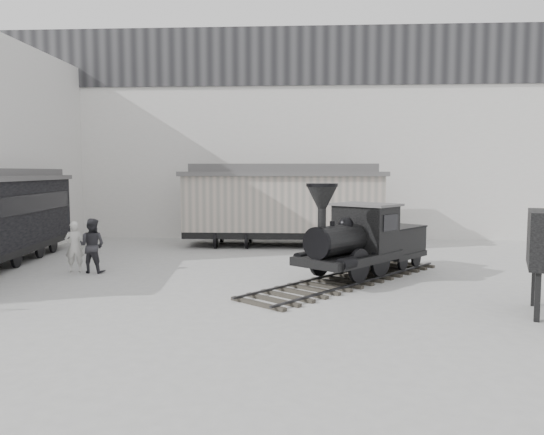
# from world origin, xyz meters

# --- Properties ---
(ground) EXTENTS (90.00, 90.00, 0.00)m
(ground) POSITION_xyz_m (0.00, 0.00, 0.00)
(ground) COLOR #9E9E9B
(north_wall) EXTENTS (34.00, 2.51, 11.00)m
(north_wall) POSITION_xyz_m (0.00, 14.98, 5.55)
(north_wall) COLOR silver
(north_wall) RESTS_ON ground
(locomotive) EXTENTS (7.13, 8.06, 3.13)m
(locomotive) POSITION_xyz_m (2.73, 3.47, 1.16)
(locomotive) COLOR #332E2A
(locomotive) RESTS_ON ground
(boxcar) EXTENTS (9.62, 3.06, 3.93)m
(boxcar) POSITION_xyz_m (-0.10, 11.12, 2.06)
(boxcar) COLOR black
(boxcar) RESTS_ON ground
(visitor_a) EXTENTS (0.75, 0.58, 1.81)m
(visitor_a) POSITION_xyz_m (-7.27, 4.09, 0.91)
(visitor_a) COLOR silver
(visitor_a) RESTS_ON ground
(visitor_b) EXTENTS (1.01, 0.83, 1.93)m
(visitor_b) POSITION_xyz_m (-6.59, 3.99, 0.96)
(visitor_b) COLOR #2C2C30
(visitor_b) RESTS_ON ground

